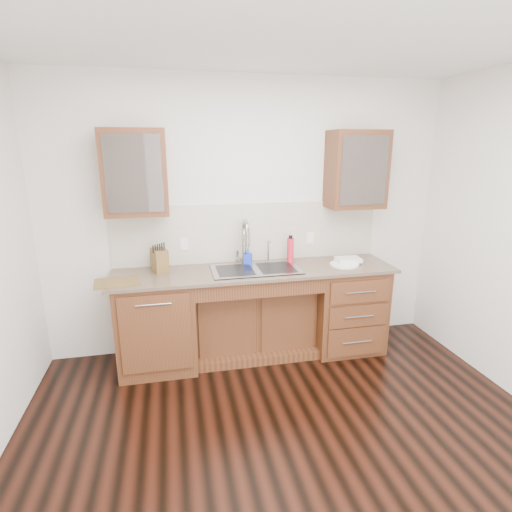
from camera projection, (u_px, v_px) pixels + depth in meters
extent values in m
cube|color=black|center=(299.00, 464.00, 2.74)|extent=(4.00, 3.50, 0.10)
cube|color=white|center=(315.00, 1.00, 1.98)|extent=(4.00, 3.50, 0.10)
cube|color=silver|center=(248.00, 217.00, 4.06)|extent=(4.00, 0.10, 2.70)
cube|color=#593014|center=(157.00, 323.00, 3.77)|extent=(0.70, 0.62, 0.88)
cube|color=#593014|center=(253.00, 319.00, 4.07)|extent=(1.20, 0.44, 0.70)
cube|color=#593014|center=(344.00, 306.00, 4.15)|extent=(0.70, 0.62, 0.88)
cube|color=#84705B|center=(255.00, 271.00, 3.83)|extent=(2.70, 0.65, 0.03)
cube|color=beige|center=(249.00, 232.00, 4.04)|extent=(2.70, 0.02, 0.59)
cube|color=#9E9EA5|center=(256.00, 278.00, 3.83)|extent=(0.84, 0.46, 0.19)
cylinder|color=#999993|center=(244.00, 244.00, 3.96)|extent=(0.04, 0.04, 0.40)
cylinder|color=#999993|center=(268.00, 250.00, 4.04)|extent=(0.02, 0.02, 0.24)
cube|color=#593014|center=(135.00, 173.00, 3.51)|extent=(0.55, 0.34, 0.75)
cube|color=#593014|center=(356.00, 170.00, 3.93)|extent=(0.55, 0.34, 0.75)
cube|color=white|center=(184.00, 244.00, 3.92)|extent=(0.08, 0.01, 0.12)
cube|color=white|center=(310.00, 238.00, 4.18)|extent=(0.08, 0.01, 0.12)
imported|color=blue|center=(248.00, 257.00, 3.95)|extent=(0.10, 0.10, 0.16)
cylinder|color=red|center=(290.00, 251.00, 4.00)|extent=(0.08, 0.08, 0.25)
cylinder|color=white|center=(344.00, 264.00, 3.95)|extent=(0.37, 0.37, 0.02)
cube|color=silver|center=(348.00, 260.00, 4.02)|extent=(0.25, 0.19, 0.04)
cube|color=brown|center=(160.00, 260.00, 3.73)|extent=(0.18, 0.22, 0.22)
cube|color=olive|center=(117.00, 282.00, 3.44)|extent=(0.40, 0.31, 0.02)
imported|color=white|center=(125.00, 179.00, 3.51)|extent=(0.13, 0.13, 0.09)
imported|color=white|center=(141.00, 179.00, 3.53)|extent=(0.13, 0.13, 0.09)
imported|color=white|center=(347.00, 175.00, 3.93)|extent=(0.15, 0.15, 0.10)
imported|color=white|center=(364.00, 175.00, 3.97)|extent=(0.11, 0.11, 0.08)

